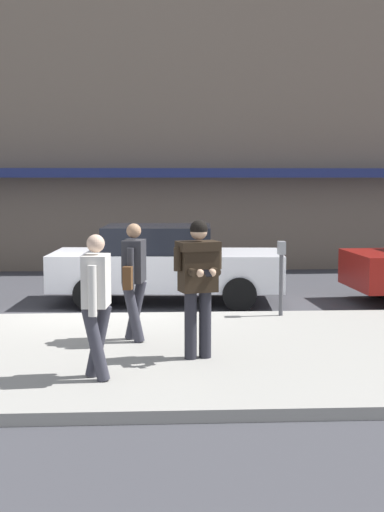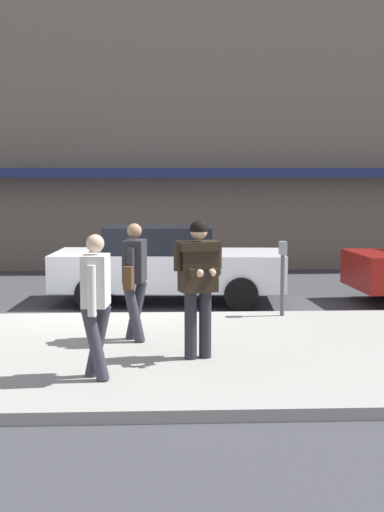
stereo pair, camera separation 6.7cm
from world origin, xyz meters
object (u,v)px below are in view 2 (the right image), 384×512
Objects in this scene: man_texting_on_phone at (198,274)px; pedestrian_in_light_coat at (96,297)px; pedestrian_with_bag at (134,274)px; parked_sedan_mid at (167,263)px; parking_meter at (283,267)px.

pedestrian_in_light_coat is (-1.24, -0.88, -0.14)m from man_texting_on_phone.
pedestrian_with_bag is (0.38, 1.92, -0.00)m from pedestrian_in_light_coat.
pedestrian_with_bag is (-0.86, 1.04, -0.14)m from man_texting_on_phone.
parked_sedan_mid is 3.64× the size of parking_meter.
pedestrian_in_light_coat is 1.34× the size of parking_meter.
pedestrian_in_light_coat is at bearing -101.16° from pedestrian_with_bag.
pedestrian_in_light_coat is 4.65m from parking_meter.
pedestrian_in_light_coat is at bearing -144.67° from man_texting_on_phone.
parked_sedan_mid is 2.71× the size of pedestrian_in_light_coat.
pedestrian_with_bag is at bearing 78.84° from pedestrian_in_light_coat.
man_texting_on_phone is at bearing 35.33° from pedestrian_in_light_coat.
man_texting_on_phone is at bearing -85.93° from parked_sedan_mid.
man_texting_on_phone reaches higher than pedestrian_with_bag.
pedestrian_in_light_coat reaches higher than parked_sedan_mid.
parking_meter is (2.83, 3.69, -0.14)m from pedestrian_in_light_coat.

